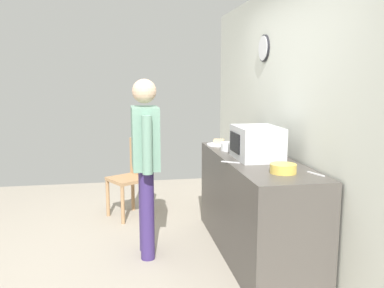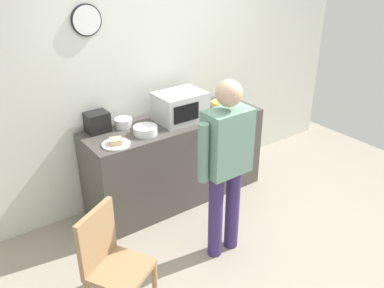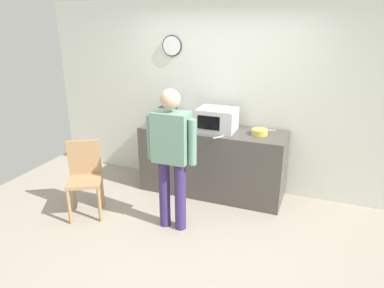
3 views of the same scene
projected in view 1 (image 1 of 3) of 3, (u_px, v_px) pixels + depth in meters
The scene contains 13 objects.
ground_plane at pixel (125, 263), 3.71m from camera, with size 6.00×6.00×0.00m, color #9E9384.
back_wall at pixel (295, 118), 3.77m from camera, with size 5.40×0.13×2.60m.
kitchen_counter at pixel (254, 206), 3.85m from camera, with size 1.97×0.62×0.94m, color #4C4742.
microwave at pixel (257, 143), 3.69m from camera, with size 0.50×0.39×0.30m.
sandwich_plate at pixel (219, 143), 4.48m from camera, with size 0.27×0.27×0.06m.
salad_bowl at pixel (283, 168), 3.15m from camera, with size 0.21×0.21×0.07m, color gold.
cereal_bowl at pixel (232, 147), 4.15m from camera, with size 0.24×0.24×0.08m, color white.
mixing_bowl at pixel (255, 144), 4.29m from camera, with size 0.18×0.18×0.09m, color white.
toaster at pixel (252, 135), 4.54m from camera, with size 0.22×0.18×0.20m, color black.
fork_utensil at pixel (231, 162), 3.56m from camera, with size 0.17×0.02×0.01m, color silver.
spoon_utensil at pixel (316, 174), 3.11m from camera, with size 0.17×0.02×0.01m, color silver.
person_standing at pixel (145, 154), 3.74m from camera, with size 0.59×0.24×1.67m.
wooden_chair at pixel (133, 174), 4.92m from camera, with size 0.55×0.55×0.94m.
Camera 1 is at (3.54, -0.00, 1.67)m, focal length 37.89 mm.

